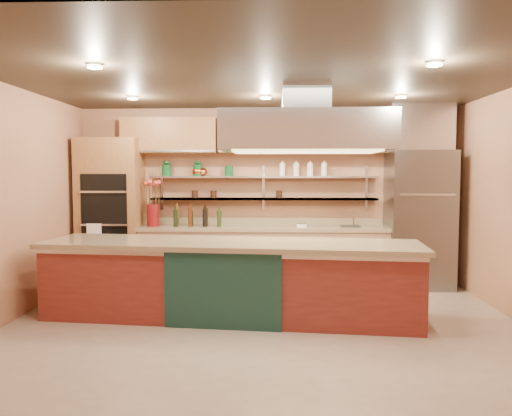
{
  "coord_description": "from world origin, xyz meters",
  "views": [
    {
      "loc": [
        0.09,
        -5.57,
        1.76
      ],
      "look_at": [
        -0.12,
        1.0,
        1.3
      ],
      "focal_mm": 35.0,
      "sensor_mm": 36.0,
      "label": 1
    }
  ],
  "objects_px": {
    "flower_vase": "(153,215)",
    "island": "(230,280)",
    "kitchen_scale": "(302,224)",
    "copper_kettle": "(202,172)",
    "green_canister": "(229,171)",
    "refrigerator": "(419,219)"
  },
  "relations": [
    {
      "from": "flower_vase",
      "to": "island",
      "type": "bearing_deg",
      "value": -51.87
    },
    {
      "from": "kitchen_scale",
      "to": "copper_kettle",
      "type": "xyz_separation_m",
      "value": [
        -1.57,
        0.22,
        0.81
      ]
    },
    {
      "from": "kitchen_scale",
      "to": "green_canister",
      "type": "distance_m",
      "value": 1.43
    },
    {
      "from": "refrigerator",
      "to": "copper_kettle",
      "type": "bearing_deg",
      "value": 176.1
    },
    {
      "from": "refrigerator",
      "to": "green_canister",
      "type": "bearing_deg",
      "value": 175.54
    },
    {
      "from": "island",
      "to": "green_canister",
      "type": "height_order",
      "value": "green_canister"
    },
    {
      "from": "refrigerator",
      "to": "kitchen_scale",
      "type": "relative_size",
      "value": 14.44
    },
    {
      "from": "island",
      "to": "refrigerator",
      "type": "bearing_deg",
      "value": 37.85
    },
    {
      "from": "green_canister",
      "to": "flower_vase",
      "type": "bearing_deg",
      "value": -169.4
    },
    {
      "from": "island",
      "to": "copper_kettle",
      "type": "xyz_separation_m",
      "value": [
        -0.61,
        1.96,
        1.31
      ]
    },
    {
      "from": "refrigerator",
      "to": "green_canister",
      "type": "xyz_separation_m",
      "value": [
        -2.95,
        0.23,
        0.74
      ]
    },
    {
      "from": "kitchen_scale",
      "to": "green_canister",
      "type": "xyz_separation_m",
      "value": [
        -1.15,
        0.22,
        0.82
      ]
    },
    {
      "from": "flower_vase",
      "to": "refrigerator",
      "type": "bearing_deg",
      "value": -0.14
    },
    {
      "from": "refrigerator",
      "to": "island",
      "type": "height_order",
      "value": "refrigerator"
    },
    {
      "from": "flower_vase",
      "to": "kitchen_scale",
      "type": "bearing_deg",
      "value": 0.0
    },
    {
      "from": "flower_vase",
      "to": "green_canister",
      "type": "height_order",
      "value": "green_canister"
    },
    {
      "from": "kitchen_scale",
      "to": "copper_kettle",
      "type": "distance_m",
      "value": 1.78
    },
    {
      "from": "flower_vase",
      "to": "kitchen_scale",
      "type": "height_order",
      "value": "flower_vase"
    },
    {
      "from": "kitchen_scale",
      "to": "island",
      "type": "bearing_deg",
      "value": -117.4
    },
    {
      "from": "kitchen_scale",
      "to": "flower_vase",
      "type": "bearing_deg",
      "value": -178.4
    },
    {
      "from": "island",
      "to": "green_canister",
      "type": "relative_size",
      "value": 27.99
    },
    {
      "from": "refrigerator",
      "to": "island",
      "type": "relative_size",
      "value": 0.47
    }
  ]
}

